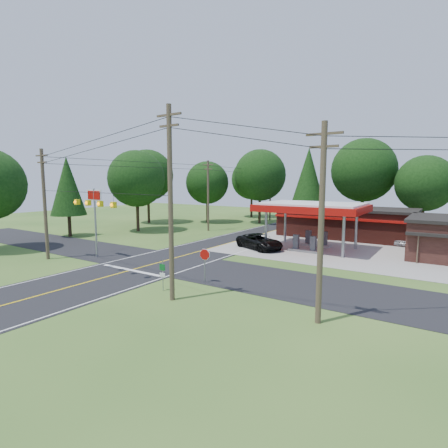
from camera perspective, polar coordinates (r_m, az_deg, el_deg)
The scene contains 18 objects.
ground at distance 31.74m, azimuth -10.09°, elevation -6.09°, with size 120.00×120.00×0.00m, color #335D20.
main_highway at distance 31.74m, azimuth -10.09°, elevation -6.07°, with size 8.00×120.00×0.02m, color black.
cross_road at distance 31.74m, azimuth -10.09°, elevation -6.06°, with size 70.00×7.00×0.02m, color black.
lane_center_yellow at distance 31.74m, azimuth -10.09°, elevation -6.04°, with size 0.15×110.00×0.00m, color yellow.
gas_canopy at distance 37.54m, azimuth 14.12°, elevation 2.44°, with size 10.60×7.40×4.88m.
convenience_store at distance 47.01m, azimuth 19.24°, elevation 0.28°, with size 16.40×7.55×3.80m.
utility_pole_near_right at distance 20.72m, azimuth -8.73°, elevation 3.63°, with size 1.80×0.30×11.50m.
utility_pole_near_left at distance 35.47m, azimuth -27.24°, elevation 3.12°, with size 1.80×0.30×10.00m.
utility_pole_far_left at distance 49.94m, azimuth -2.62°, elevation 4.83°, with size 1.80×0.30×10.00m.
utility_pole_right_b at distance 17.77m, azimuth 15.60°, elevation 0.43°, with size 1.80×0.30×10.00m.
utility_pole_north at distance 63.79m, azimuth 7.56°, elevation 4.86°, with size 0.30×0.30×9.50m.
overhead_beacons at distance 27.73m, azimuth -20.49°, elevation 4.65°, with size 17.04×2.04×1.03m.
treeline_backdrop at distance 50.69m, azimuth 9.62°, elevation 7.36°, with size 70.27×51.59×13.30m.
suv_car at distance 37.03m, azimuth 5.81°, elevation -2.87°, with size 5.67×5.67×1.58m, color black.
sedan_car at distance 44.03m, azimuth 27.38°, elevation -2.28°, with size 3.59×3.59×1.22m, color silver.
big_stop_sign at distance 34.53m, azimuth -20.36°, elevation 2.63°, with size 2.39×0.41×6.45m.
octagonal_stop_sign at distance 24.67m, azimuth -3.16°, elevation -5.44°, with size 0.85×0.15×2.46m.
route_sign_post at distance 23.33m, azimuth -10.00°, elevation -7.84°, with size 0.42×0.11×2.05m.
Camera 1 is at (21.39, -22.32, 7.19)m, focal length 28.00 mm.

